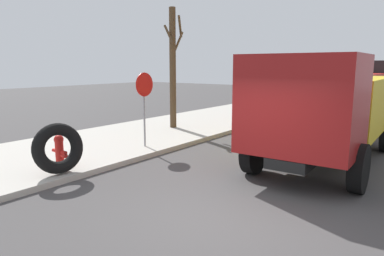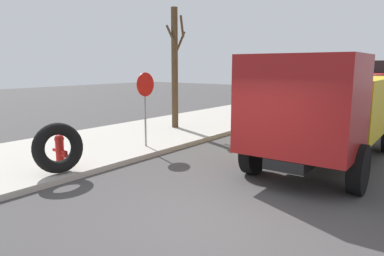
{
  "view_description": "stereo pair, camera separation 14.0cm",
  "coord_description": "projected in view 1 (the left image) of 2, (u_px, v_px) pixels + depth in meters",
  "views": [
    {
      "loc": [
        -5.16,
        -3.16,
        2.76
      ],
      "look_at": [
        2.45,
        2.43,
        1.09
      ],
      "focal_mm": 33.07,
      "sensor_mm": 36.0,
      "label": 1
    },
    {
      "loc": [
        -5.07,
        -3.27,
        2.76
      ],
      "look_at": [
        2.45,
        2.43,
        1.09
      ],
      "focal_mm": 33.07,
      "sensor_mm": 36.0,
      "label": 2
    }
  ],
  "objects": [
    {
      "name": "ground_plane",
      "position": [
        220.0,
        219.0,
        6.41
      ],
      "size": [
        80.0,
        80.0,
        0.0
      ],
      "primitive_type": "plane",
      "color": "#423F3F"
    },
    {
      "name": "sidewalk_curb",
      "position": [
        29.0,
        160.0,
        10.19
      ],
      "size": [
        36.0,
        5.0,
        0.15
      ],
      "primitive_type": "cube",
      "color": "#ADA89E",
      "rests_on": "ground"
    },
    {
      "name": "bare_tree",
      "position": [
        173.0,
        67.0,
        14.71
      ],
      "size": [
        0.77,
        0.77,
        4.95
      ],
      "color": "#4C3823",
      "rests_on": "sidewalk_curb"
    },
    {
      "name": "loose_tire",
      "position": [
        58.0,
        148.0,
        8.53
      ],
      "size": [
        1.3,
        0.7,
        1.26
      ],
      "primitive_type": "torus",
      "rotation": [
        1.45,
        0.0,
        -0.22
      ],
      "color": "black",
      "rests_on": "sidewalk_curb"
    },
    {
      "name": "dump_truck_yellow",
      "position": [
        328.0,
        107.0,
        9.9
      ],
      "size": [
        7.05,
        2.92,
        3.0
      ],
      "color": "gold",
      "rests_on": "ground"
    },
    {
      "name": "dump_truck_red",
      "position": [
        351.0,
        90.0,
        16.67
      ],
      "size": [
        7.04,
        2.88,
        3.0
      ],
      "color": "red",
      "rests_on": "ground"
    },
    {
      "name": "stop_sign",
      "position": [
        144.0,
        95.0,
        11.3
      ],
      "size": [
        0.76,
        0.08,
        2.39
      ],
      "color": "gray",
      "rests_on": "sidewalk_curb"
    },
    {
      "name": "fire_hydrant",
      "position": [
        60.0,
        150.0,
        9.12
      ],
      "size": [
        0.24,
        0.55,
        0.86
      ],
      "color": "red",
      "rests_on": "sidewalk_curb"
    }
  ]
}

